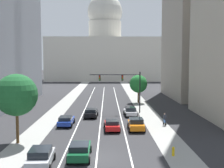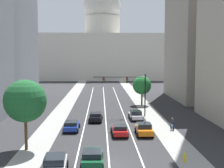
{
  "view_description": "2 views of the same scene",
  "coord_description": "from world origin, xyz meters",
  "px_view_note": "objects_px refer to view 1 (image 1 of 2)",
  "views": [
    {
      "loc": [
        0.97,
        -26.26,
        9.08
      ],
      "look_at": [
        1.74,
        18.3,
        5.38
      ],
      "focal_mm": 45.93,
      "sensor_mm": 36.0,
      "label": 1
    },
    {
      "loc": [
        -0.76,
        -28.4,
        10.19
      ],
      "look_at": [
        1.07,
        22.18,
        5.49
      ],
      "focal_mm": 49.74,
      "sensor_mm": 36.0,
      "label": 2
    }
  ],
  "objects_px": {
    "street_tree_near_left": "(16,95)",
    "cyclist": "(165,119)",
    "fire_hydrant": "(173,151)",
    "car_silver": "(41,157)",
    "car_green": "(80,150)",
    "car_red": "(112,125)",
    "traffic_signal_mast": "(124,83)",
    "car_orange": "(136,124)",
    "car_blue": "(66,120)",
    "car_black": "(91,113)",
    "car_white": "(130,111)",
    "street_tree_mid_right": "(138,84)",
    "capitol_building": "(105,52)"
  },
  "relations": [
    {
      "from": "fire_hydrant",
      "to": "capitol_building",
      "type": "bearing_deg",
      "value": 93.86
    },
    {
      "from": "car_blue",
      "to": "street_tree_near_left",
      "type": "height_order",
      "value": "street_tree_near_left"
    },
    {
      "from": "cyclist",
      "to": "street_tree_mid_right",
      "type": "xyz_separation_m",
      "value": [
        -1.37,
        21.25,
        3.22
      ]
    },
    {
      "from": "car_blue",
      "to": "cyclist",
      "type": "relative_size",
      "value": 2.61
    },
    {
      "from": "car_orange",
      "to": "car_black",
      "type": "relative_size",
      "value": 0.95
    },
    {
      "from": "fire_hydrant",
      "to": "street_tree_near_left",
      "type": "xyz_separation_m",
      "value": [
        -16.09,
        4.44,
        4.87
      ]
    },
    {
      "from": "car_red",
      "to": "street_tree_near_left",
      "type": "relative_size",
      "value": 0.58
    },
    {
      "from": "traffic_signal_mast",
      "to": "car_white",
      "type": "bearing_deg",
      "value": -73.58
    },
    {
      "from": "car_red",
      "to": "car_white",
      "type": "distance_m",
      "value": 10.08
    },
    {
      "from": "car_green",
      "to": "fire_hydrant",
      "type": "distance_m",
      "value": 8.85
    },
    {
      "from": "traffic_signal_mast",
      "to": "street_tree_near_left",
      "type": "relative_size",
      "value": 1.15
    },
    {
      "from": "cyclist",
      "to": "car_red",
      "type": "bearing_deg",
      "value": 106.91
    },
    {
      "from": "fire_hydrant",
      "to": "car_silver",
      "type": "bearing_deg",
      "value": -168.78
    },
    {
      "from": "car_green",
      "to": "street_tree_near_left",
      "type": "xyz_separation_m",
      "value": [
        -7.25,
        4.9,
        4.56
      ]
    },
    {
      "from": "car_red",
      "to": "car_orange",
      "type": "bearing_deg",
      "value": -92.11
    },
    {
      "from": "car_green",
      "to": "traffic_signal_mast",
      "type": "xyz_separation_m",
      "value": [
        5.49,
        23.03,
        4.37
      ]
    },
    {
      "from": "car_orange",
      "to": "street_tree_near_left",
      "type": "bearing_deg",
      "value": 113.03
    },
    {
      "from": "fire_hydrant",
      "to": "cyclist",
      "type": "bearing_deg",
      "value": 82.22
    },
    {
      "from": "capitol_building",
      "to": "car_blue",
      "type": "distance_m",
      "value": 95.51
    },
    {
      "from": "car_green",
      "to": "car_red",
      "type": "bearing_deg",
      "value": -17.18
    },
    {
      "from": "cyclist",
      "to": "car_white",
      "type": "bearing_deg",
      "value": 28.76
    },
    {
      "from": "car_white",
      "to": "car_silver",
      "type": "relative_size",
      "value": 0.93
    },
    {
      "from": "traffic_signal_mast",
      "to": "car_red",
      "type": "bearing_deg",
      "value": -100.6
    },
    {
      "from": "car_white",
      "to": "fire_hydrant",
      "type": "xyz_separation_m",
      "value": [
        2.5,
        -19.72,
        -0.29
      ]
    },
    {
      "from": "car_orange",
      "to": "car_blue",
      "type": "bearing_deg",
      "value": 74.14
    },
    {
      "from": "car_green",
      "to": "car_black",
      "type": "bearing_deg",
      "value": -0.56
    },
    {
      "from": "traffic_signal_mast",
      "to": "car_green",
      "type": "bearing_deg",
      "value": -103.41
    },
    {
      "from": "car_blue",
      "to": "fire_hydrant",
      "type": "xyz_separation_m",
      "value": [
        12.0,
        -12.89,
        -0.26
      ]
    },
    {
      "from": "car_silver",
      "to": "traffic_signal_mast",
      "type": "xyz_separation_m",
      "value": [
        8.65,
        24.95,
        4.32
      ]
    },
    {
      "from": "car_black",
      "to": "car_white",
      "type": "distance_m",
      "value": 6.41
    },
    {
      "from": "car_red",
      "to": "car_white",
      "type": "height_order",
      "value": "car_white"
    },
    {
      "from": "car_silver",
      "to": "car_orange",
      "type": "bearing_deg",
      "value": -39.87
    },
    {
      "from": "car_white",
      "to": "street_tree_mid_right",
      "type": "relative_size",
      "value": 0.68
    },
    {
      "from": "car_black",
      "to": "capitol_building",
      "type": "bearing_deg",
      "value": 1.48
    },
    {
      "from": "car_black",
      "to": "traffic_signal_mast",
      "type": "xyz_separation_m",
      "value": [
        5.49,
        3.87,
        4.4
      ]
    },
    {
      "from": "car_silver",
      "to": "fire_hydrant",
      "type": "bearing_deg",
      "value": -81.54
    },
    {
      "from": "street_tree_near_left",
      "to": "cyclist",
      "type": "bearing_deg",
      "value": 25.19
    },
    {
      "from": "traffic_signal_mast",
      "to": "cyclist",
      "type": "height_order",
      "value": "traffic_signal_mast"
    },
    {
      "from": "fire_hydrant",
      "to": "street_tree_near_left",
      "type": "height_order",
      "value": "street_tree_near_left"
    },
    {
      "from": "car_black",
      "to": "traffic_signal_mast",
      "type": "relative_size",
      "value": 0.49
    },
    {
      "from": "car_white",
      "to": "car_red",
      "type": "bearing_deg",
      "value": 159.17
    },
    {
      "from": "capitol_building",
      "to": "traffic_signal_mast",
      "type": "relative_size",
      "value": 5.85
    },
    {
      "from": "car_blue",
      "to": "car_black",
      "type": "distance_m",
      "value": 6.62
    },
    {
      "from": "car_white",
      "to": "car_blue",
      "type": "bearing_deg",
      "value": 123.18
    },
    {
      "from": "car_white",
      "to": "street_tree_near_left",
      "type": "distance_m",
      "value": 20.95
    },
    {
      "from": "car_black",
      "to": "car_silver",
      "type": "bearing_deg",
      "value": 173.98
    },
    {
      "from": "car_orange",
      "to": "car_black",
      "type": "height_order",
      "value": "car_orange"
    },
    {
      "from": "fire_hydrant",
      "to": "car_red",
      "type": "bearing_deg",
      "value": 119.19
    },
    {
      "from": "cyclist",
      "to": "capitol_building",
      "type": "bearing_deg",
      "value": 2.47
    },
    {
      "from": "car_green",
      "to": "cyclist",
      "type": "distance_m",
      "value": 16.99
    }
  ]
}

